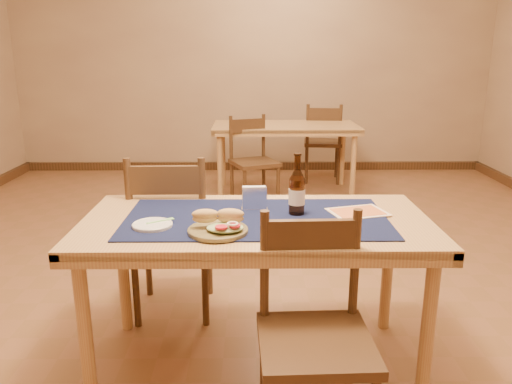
{
  "coord_description": "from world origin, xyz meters",
  "views": [
    {
      "loc": [
        -0.02,
        -2.98,
        1.48
      ],
      "look_at": [
        0.0,
        -0.7,
        0.85
      ],
      "focal_mm": 35.0,
      "sensor_mm": 36.0,
      "label": 1
    }
  ],
  "objects_px": {
    "beer_bottle": "(297,192)",
    "napkin_holder": "(254,199)",
    "chair_main_near": "(314,332)",
    "chair_main_far": "(172,233)",
    "main_table": "(256,235)",
    "back_table": "(285,132)",
    "sandwich_plate": "(219,226)"
  },
  "relations": [
    {
      "from": "sandwich_plate",
      "to": "napkin_holder",
      "type": "xyz_separation_m",
      "value": [
        0.15,
        0.33,
        0.03
      ]
    },
    {
      "from": "chair_main_far",
      "to": "chair_main_near",
      "type": "relative_size",
      "value": 1.07
    },
    {
      "from": "chair_main_far",
      "to": "napkin_holder",
      "type": "xyz_separation_m",
      "value": [
        0.47,
        -0.36,
        0.31
      ]
    },
    {
      "from": "main_table",
      "to": "chair_main_far",
      "type": "xyz_separation_m",
      "value": [
        -0.48,
        0.49,
        -0.16
      ]
    },
    {
      "from": "back_table",
      "to": "beer_bottle",
      "type": "relative_size",
      "value": 5.36
    },
    {
      "from": "chair_main_near",
      "to": "sandwich_plate",
      "type": "bearing_deg",
      "value": 139.41
    },
    {
      "from": "chair_main_far",
      "to": "sandwich_plate",
      "type": "xyz_separation_m",
      "value": [
        0.32,
        -0.69,
        0.28
      ]
    },
    {
      "from": "chair_main_far",
      "to": "chair_main_near",
      "type": "distance_m",
      "value": 1.22
    },
    {
      "from": "back_table",
      "to": "napkin_holder",
      "type": "bearing_deg",
      "value": -96.54
    },
    {
      "from": "back_table",
      "to": "chair_main_far",
      "type": "height_order",
      "value": "chair_main_far"
    },
    {
      "from": "back_table",
      "to": "napkin_holder",
      "type": "relative_size",
      "value": 12.05
    },
    {
      "from": "main_table",
      "to": "napkin_holder",
      "type": "height_order",
      "value": "napkin_holder"
    },
    {
      "from": "chair_main_near",
      "to": "sandwich_plate",
      "type": "height_order",
      "value": "chair_main_near"
    },
    {
      "from": "back_table",
      "to": "chair_main_far",
      "type": "bearing_deg",
      "value": -106.96
    },
    {
      "from": "main_table",
      "to": "back_table",
      "type": "bearing_deg",
      "value": 83.86
    },
    {
      "from": "chair_main_near",
      "to": "sandwich_plate",
      "type": "xyz_separation_m",
      "value": [
        -0.37,
        0.32,
        0.31
      ]
    },
    {
      "from": "chair_main_near",
      "to": "napkin_holder",
      "type": "relative_size",
      "value": 7.05
    },
    {
      "from": "back_table",
      "to": "napkin_holder",
      "type": "height_order",
      "value": "napkin_holder"
    },
    {
      "from": "chair_main_near",
      "to": "chair_main_far",
      "type": "bearing_deg",
      "value": 124.44
    },
    {
      "from": "beer_bottle",
      "to": "main_table",
      "type": "bearing_deg",
      "value": -163.48
    },
    {
      "from": "chair_main_near",
      "to": "beer_bottle",
      "type": "bearing_deg",
      "value": 92.37
    },
    {
      "from": "main_table",
      "to": "chair_main_far",
      "type": "height_order",
      "value": "chair_main_far"
    },
    {
      "from": "back_table",
      "to": "chair_main_near",
      "type": "distance_m",
      "value": 3.69
    },
    {
      "from": "back_table",
      "to": "beer_bottle",
      "type": "distance_m",
      "value": 3.12
    },
    {
      "from": "chair_main_far",
      "to": "napkin_holder",
      "type": "relative_size",
      "value": 7.52
    },
    {
      "from": "main_table",
      "to": "beer_bottle",
      "type": "relative_size",
      "value": 5.53
    },
    {
      "from": "sandwich_plate",
      "to": "chair_main_near",
      "type": "bearing_deg",
      "value": -40.59
    },
    {
      "from": "beer_bottle",
      "to": "napkin_holder",
      "type": "height_order",
      "value": "beer_bottle"
    },
    {
      "from": "back_table",
      "to": "chair_main_far",
      "type": "xyz_separation_m",
      "value": [
        -0.82,
        -2.68,
        -0.16
      ]
    },
    {
      "from": "sandwich_plate",
      "to": "beer_bottle",
      "type": "bearing_deg",
      "value": 36.04
    },
    {
      "from": "sandwich_plate",
      "to": "napkin_holder",
      "type": "bearing_deg",
      "value": 65.64
    },
    {
      "from": "chair_main_far",
      "to": "beer_bottle",
      "type": "relative_size",
      "value": 3.34
    }
  ]
}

